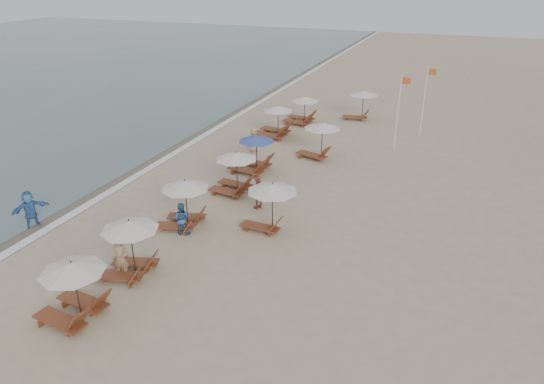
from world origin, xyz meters
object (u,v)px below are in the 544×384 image
at_px(lounger_station_0, 71,291).
at_px(lounger_station_4, 252,155).
at_px(lounger_station_2, 183,203).
at_px(lounger_station_5, 274,123).
at_px(beachgoer_near, 121,258).
at_px(lounger_station_6, 301,111).
at_px(inland_station_2, 360,102).
at_px(flag_pole_near, 399,110).
at_px(inland_station_0, 268,201).
at_px(lounger_station_1, 128,248).
at_px(beachgoer_far_a, 258,193).
at_px(inland_station_1, 318,137).
at_px(beachgoer_mid_a, 181,219).
at_px(waterline_walker, 30,209).
at_px(beachgoer_far_b, 254,140).
at_px(lounger_station_3, 233,173).

distance_m(lounger_station_0, lounger_station_4, 14.07).
bearing_deg(lounger_station_2, lounger_station_5, 94.25).
xyz_separation_m(lounger_station_4, beachgoer_near, (-0.20, -11.57, -0.11)).
bearing_deg(lounger_station_6, inland_station_2, 34.36).
bearing_deg(flag_pole_near, inland_station_0, -105.82).
height_order(lounger_station_5, beachgoer_near, lounger_station_5).
distance_m(lounger_station_1, beachgoer_far_a, 7.37).
xyz_separation_m(lounger_station_0, lounger_station_4, (0.20, 14.07, -0.11)).
relative_size(lounger_station_1, inland_station_0, 0.96).
distance_m(inland_station_0, beachgoer_near, 6.60).
bearing_deg(lounger_station_2, lounger_station_4, 88.65).
distance_m(lounger_station_4, inland_station_1, 4.45).
bearing_deg(lounger_station_6, lounger_station_2, -89.05).
height_order(lounger_station_6, flag_pole_near, flag_pole_near).
bearing_deg(lounger_station_4, lounger_station_1, -90.15).
xyz_separation_m(lounger_station_6, flag_pole_near, (7.52, -3.51, 1.77)).
height_order(inland_station_1, beachgoer_near, inland_station_1).
bearing_deg(inland_station_2, inland_station_1, -93.34).
xyz_separation_m(lounger_station_4, inland_station_0, (3.49, -6.13, 0.50)).
relative_size(beachgoer_mid_a, waterline_walker, 0.86).
distance_m(beachgoer_mid_a, beachgoer_far_b, 10.93).
relative_size(lounger_station_0, inland_station_2, 0.95).
bearing_deg(inland_station_2, lounger_station_2, -100.23).
xyz_separation_m(lounger_station_5, flag_pole_near, (8.24, 0.12, 1.76)).
relative_size(inland_station_1, flag_pole_near, 0.56).
bearing_deg(beachgoer_near, beachgoer_far_a, 55.98).
height_order(lounger_station_3, waterline_walker, lounger_station_3).
relative_size(lounger_station_1, inland_station_2, 0.92).
height_order(waterline_walker, flag_pole_near, flag_pole_near).
bearing_deg(lounger_station_3, waterline_walker, -135.64).
bearing_deg(beachgoer_far_b, waterline_walker, 177.20).
xyz_separation_m(beachgoer_mid_a, flag_pole_near, (6.96, 14.30, 1.95)).
relative_size(lounger_station_4, beachgoer_mid_a, 1.77).
height_order(lounger_station_2, inland_station_0, lounger_station_2).
bearing_deg(inland_station_2, beachgoer_near, -98.47).
distance_m(lounger_station_1, lounger_station_5, 17.69).
distance_m(lounger_station_6, beachgoer_far_b, 6.99).
xyz_separation_m(lounger_station_0, inland_station_1, (3.07, 17.45, 0.29)).
distance_m(lounger_station_5, flag_pole_near, 8.42).
distance_m(lounger_station_1, lounger_station_3, 8.26).
relative_size(lounger_station_1, beachgoer_near, 1.42).
relative_size(inland_station_2, beachgoer_far_a, 1.61).
height_order(lounger_station_0, flag_pole_near, flag_pole_near).
distance_m(lounger_station_0, waterline_walker, 7.70).
height_order(inland_station_1, waterline_walker, inland_station_1).
relative_size(lounger_station_5, inland_station_2, 1.01).
bearing_deg(inland_station_2, lounger_station_0, -97.69).
bearing_deg(waterline_walker, lounger_station_3, -19.13).
distance_m(lounger_station_3, inland_station_2, 15.97).
distance_m(lounger_station_1, beachgoer_near, 0.48).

